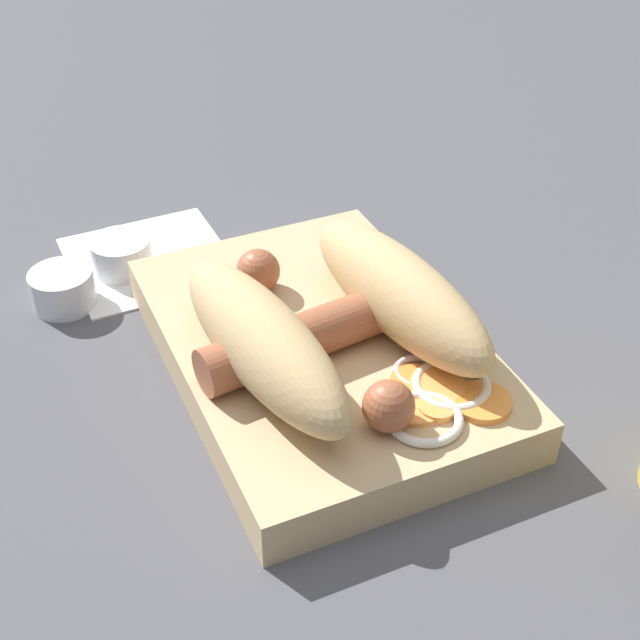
{
  "coord_description": "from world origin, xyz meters",
  "views": [
    {
      "loc": [
        -0.38,
        0.17,
        0.35
      ],
      "look_at": [
        0.0,
        0.0,
        0.04
      ],
      "focal_mm": 50.0,
      "sensor_mm": 36.0,
      "label": 1
    }
  ],
  "objects_px": {
    "sausage": "(318,331)",
    "condiment_cup_near": "(122,257)",
    "food_tray": "(320,352)",
    "condiment_cup_far": "(63,291)",
    "bread_roll": "(334,317)"
  },
  "relations": [
    {
      "from": "sausage",
      "to": "food_tray",
      "type": "bearing_deg",
      "value": -27.38
    },
    {
      "from": "condiment_cup_far",
      "to": "sausage",
      "type": "bearing_deg",
      "value": -140.52
    },
    {
      "from": "sausage",
      "to": "condiment_cup_far",
      "type": "distance_m",
      "value": 0.19
    },
    {
      "from": "sausage",
      "to": "condiment_cup_far",
      "type": "relative_size",
      "value": 4.05
    },
    {
      "from": "bread_roll",
      "to": "sausage",
      "type": "relative_size",
      "value": 1.04
    },
    {
      "from": "bread_roll",
      "to": "condiment_cup_far",
      "type": "distance_m",
      "value": 0.2
    },
    {
      "from": "food_tray",
      "to": "condiment_cup_far",
      "type": "height_order",
      "value": "food_tray"
    },
    {
      "from": "condiment_cup_near",
      "to": "condiment_cup_far",
      "type": "relative_size",
      "value": 1.0
    },
    {
      "from": "sausage",
      "to": "condiment_cup_near",
      "type": "xyz_separation_m",
      "value": [
        0.17,
        0.07,
        -0.03
      ]
    },
    {
      "from": "sausage",
      "to": "condiment_cup_near",
      "type": "height_order",
      "value": "sausage"
    },
    {
      "from": "food_tray",
      "to": "condiment_cup_far",
      "type": "xyz_separation_m",
      "value": [
        0.13,
        0.13,
        -0.0
      ]
    },
    {
      "from": "sausage",
      "to": "condiment_cup_near",
      "type": "relative_size",
      "value": 4.05
    },
    {
      "from": "food_tray",
      "to": "condiment_cup_near",
      "type": "distance_m",
      "value": 0.17
    },
    {
      "from": "food_tray",
      "to": "condiment_cup_near",
      "type": "bearing_deg",
      "value": 27.76
    },
    {
      "from": "bread_roll",
      "to": "condiment_cup_far",
      "type": "height_order",
      "value": "bread_roll"
    }
  ]
}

